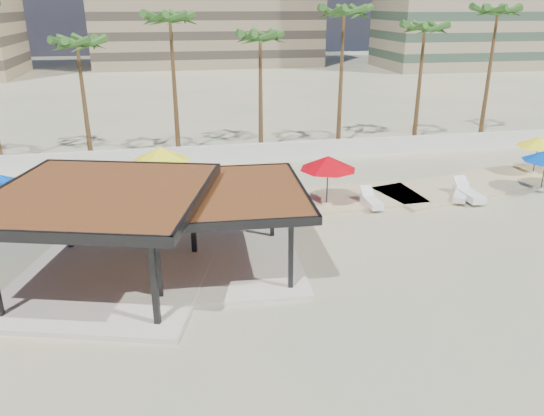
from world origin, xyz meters
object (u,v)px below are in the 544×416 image
at_px(umbrella_c, 328,163).
at_px(lounger_a, 22,212).
at_px(lounger_d, 468,194).
at_px(pavilion_central, 222,222).
at_px(umbrella_a, 2,181).
at_px(lounger_b, 461,195).
at_px(lounger_c, 371,201).
at_px(pavilion_west, 103,230).

bearing_deg(umbrella_c, lounger_a, 174.60).
height_order(umbrella_c, lounger_d, umbrella_c).
bearing_deg(lounger_a, lounger_d, -93.38).
bearing_deg(pavilion_central, lounger_d, 23.28).
height_order(umbrella_a, umbrella_c, umbrella_c).
distance_m(pavilion_central, lounger_d, 15.20).
distance_m(lounger_b, lounger_d, 0.46).
bearing_deg(lounger_a, lounger_c, -94.87).
bearing_deg(lounger_c, lounger_b, -90.31).
bearing_deg(lounger_a, pavilion_central, -126.12).
distance_m(umbrella_a, lounger_b, 23.83).
height_order(umbrella_a, lounger_b, umbrella_a).
xyz_separation_m(umbrella_c, lounger_a, (-15.62, 1.48, -2.12)).
distance_m(pavilion_central, umbrella_c, 8.44).
bearing_deg(lounger_b, umbrella_c, 121.33).
relative_size(pavilion_central, lounger_b, 3.56).
relative_size(umbrella_a, umbrella_c, 0.89).
relative_size(pavilion_west, lounger_b, 4.83).
height_order(pavilion_central, umbrella_a, pavilion_central).
distance_m(umbrella_c, lounger_d, 8.27).
xyz_separation_m(umbrella_c, lounger_d, (7.99, -0.45, -2.08)).
xyz_separation_m(umbrella_a, lounger_d, (24.16, -1.59, -1.74)).
relative_size(lounger_a, lounger_d, 0.80).
bearing_deg(lounger_a, pavilion_west, -146.63).
xyz_separation_m(umbrella_c, lounger_b, (7.54, -0.47, -2.12)).
relative_size(lounger_c, lounger_d, 0.84).
distance_m(pavilion_west, lounger_c, 14.44).
distance_m(umbrella_a, lounger_a, 1.89).
distance_m(lounger_a, lounger_b, 23.24).
bearing_deg(lounger_d, umbrella_a, 86.06).
bearing_deg(lounger_b, lounger_c, 124.80).
bearing_deg(umbrella_c, lounger_d, -3.24).
bearing_deg(umbrella_a, lounger_c, -4.95).
relative_size(umbrella_c, lounger_a, 1.58).
height_order(pavilion_central, umbrella_c, pavilion_central).
height_order(umbrella_a, lounger_a, umbrella_a).
height_order(pavilion_central, lounger_b, pavilion_central).
bearing_deg(lounger_b, lounger_d, -52.79).
bearing_deg(umbrella_a, lounger_b, -3.89).
distance_m(pavilion_west, lounger_d, 19.68).
relative_size(umbrella_a, lounger_c, 1.35).
relative_size(pavilion_west, lounger_c, 4.70).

